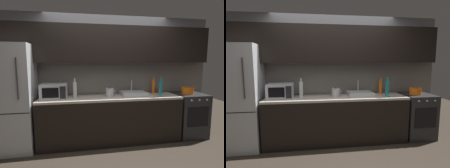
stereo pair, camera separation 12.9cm
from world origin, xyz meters
TOP-DOWN VIEW (x-y plane):
  - ground_plane at (0.00, 0.00)m, footprint 10.00×10.00m
  - back_wall at (0.00, 1.20)m, footprint 4.43×0.44m
  - counter_run at (0.00, 0.90)m, footprint 2.69×0.60m
  - refrigerator at (-1.72, 0.90)m, footprint 0.68×0.69m
  - oven_range at (1.68, 0.90)m, footprint 0.60×0.62m
  - microwave at (-1.04, 0.92)m, footprint 0.46×0.35m
  - sink_basin at (0.46, 0.93)m, footprint 0.48×0.38m
  - kettle at (-0.02, 0.89)m, footprint 0.19×0.15m
  - wine_bottle_clear at (-0.68, 0.96)m, footprint 0.07×0.07m
  - wine_bottle_orange at (0.95, 1.10)m, footprint 0.07×0.07m
  - wine_bottle_teal at (0.93, 0.72)m, footprint 0.07×0.07m
  - mug_red at (1.08, 1.11)m, footprint 0.07×0.07m
  - cooking_pot at (1.63, 0.90)m, footprint 0.24×0.24m

SIDE VIEW (x-z plane):
  - ground_plane at x=0.00m, z-range 0.00..0.00m
  - counter_run at x=0.00m, z-range 0.00..0.90m
  - oven_range at x=1.68m, z-range 0.00..0.90m
  - refrigerator at x=-1.72m, z-range 0.00..1.87m
  - sink_basin at x=0.46m, z-range 0.79..1.09m
  - mug_red at x=1.08m, z-range 0.90..1.00m
  - cooking_pot at x=1.63m, z-range 0.90..1.04m
  - kettle at x=-0.02m, z-range 0.89..1.08m
  - microwave at x=-1.04m, z-range 0.90..1.17m
  - wine_bottle_orange at x=0.95m, z-range 0.87..1.21m
  - wine_bottle_clear at x=-0.68m, z-range 0.87..1.23m
  - wine_bottle_teal at x=0.93m, z-range 0.87..1.25m
  - back_wall at x=0.00m, z-range 0.30..2.80m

